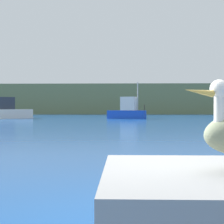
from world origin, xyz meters
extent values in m
plane|color=#194C93|center=(0.00, 0.00, 0.00)|extent=(260.00, 260.00, 0.00)
cube|color=#6B7A51|center=(0.00, 74.76, 3.09)|extent=(140.00, 16.80, 6.18)
cylinder|color=white|center=(0.38, -0.87, 1.28)|extent=(0.09, 0.09, 0.30)
sphere|color=white|center=(0.38, -0.87, 1.48)|extent=(0.16, 0.16, 0.16)
cone|color=gold|center=(0.17, -0.99, 1.45)|extent=(0.30, 0.22, 0.09)
cube|color=blue|center=(0.01, 38.71, 0.50)|extent=(4.77, 2.64, 0.99)
cube|color=silver|center=(0.23, 38.65, 1.82)|extent=(2.02, 1.75, 1.65)
cylinder|color=#B2B2B2|center=(1.32, 38.35, 2.70)|extent=(0.12, 0.12, 3.42)
cylinder|color=#3F382D|center=(2.11, 38.13, 1.34)|extent=(0.10, 0.10, 0.70)
cube|color=white|center=(-14.56, 38.96, 0.56)|extent=(5.92, 3.97, 1.13)
cube|color=#2D333D|center=(-14.85, 38.83, 1.88)|extent=(2.45, 2.03, 1.50)
camera|label=1|loc=(-0.46, -3.97, 1.31)|focal=56.61mm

